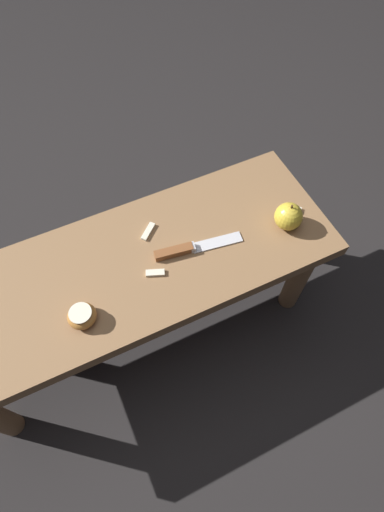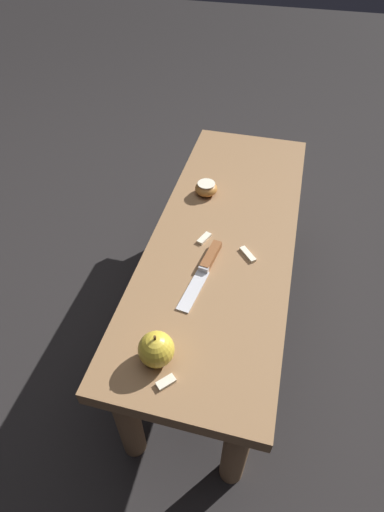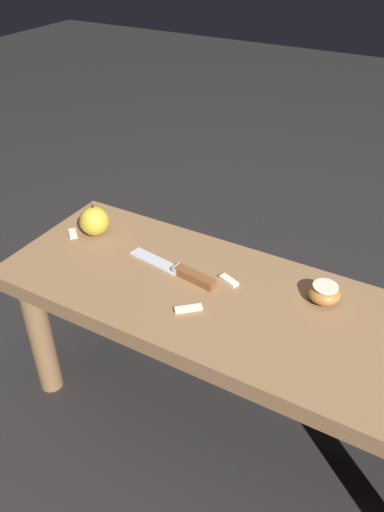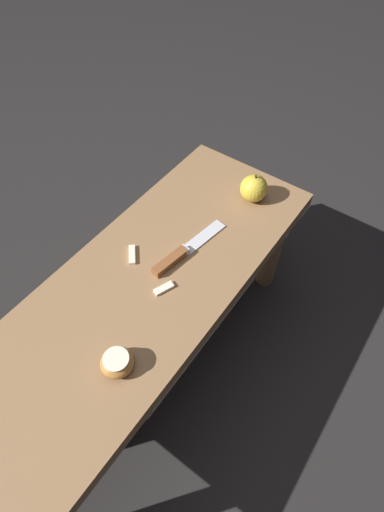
{
  "view_description": "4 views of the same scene",
  "coord_description": "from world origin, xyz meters",
  "px_view_note": "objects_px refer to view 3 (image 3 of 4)",
  "views": [
    {
      "loc": [
        0.07,
        0.52,
        1.3
      ],
      "look_at": [
        -0.15,
        0.06,
        0.44
      ],
      "focal_mm": 28.0,
      "sensor_mm": 36.0,
      "label": 1
    },
    {
      "loc": [
        -0.83,
        -0.12,
        1.16
      ],
      "look_at": [
        -0.15,
        0.06,
        0.44
      ],
      "focal_mm": 28.0,
      "sensor_mm": 36.0,
      "label": 2
    },
    {
      "loc": [
        0.31,
        -0.75,
        1.09
      ],
      "look_at": [
        -0.15,
        0.06,
        0.44
      ],
      "focal_mm": 35.0,
      "sensor_mm": 36.0,
      "label": 3
    },
    {
      "loc": [
        0.32,
        0.4,
        1.19
      ],
      "look_at": [
        -0.15,
        0.06,
        0.44
      ],
      "focal_mm": 28.0,
      "sensor_mm": 36.0,
      "label": 4
    }
  ],
  "objects_px": {
    "wooden_bench": "(237,326)",
    "knife": "(184,272)",
    "apple_cut": "(324,293)",
    "apple_whole": "(94,221)"
  },
  "relations": [
    {
      "from": "apple_cut",
      "to": "knife",
      "type": "bearing_deg",
      "value": -166.95
    },
    {
      "from": "knife",
      "to": "apple_cut",
      "type": "distance_m",
      "value": 0.31
    },
    {
      "from": "wooden_bench",
      "to": "knife",
      "type": "height_order",
      "value": "knife"
    },
    {
      "from": "apple_cut",
      "to": "wooden_bench",
      "type": "bearing_deg",
      "value": -149.64
    },
    {
      "from": "wooden_bench",
      "to": "apple_whole",
      "type": "relative_size",
      "value": 12.77
    },
    {
      "from": "knife",
      "to": "apple_whole",
      "type": "bearing_deg",
      "value": 0.36
    },
    {
      "from": "wooden_bench",
      "to": "knife",
      "type": "relative_size",
      "value": 4.55
    },
    {
      "from": "wooden_bench",
      "to": "knife",
      "type": "distance_m",
      "value": 0.17
    },
    {
      "from": "wooden_bench",
      "to": "apple_whole",
      "type": "distance_m",
      "value": 0.45
    },
    {
      "from": "apple_whole",
      "to": "wooden_bench",
      "type": "bearing_deg",
      "value": -8.17
    }
  ]
}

